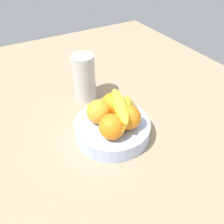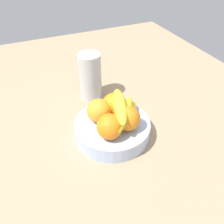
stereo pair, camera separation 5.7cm
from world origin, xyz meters
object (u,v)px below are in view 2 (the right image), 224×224
(banana_bunch, at_px, (122,112))
(thermos_tumbler, at_px, (90,76))
(orange_front_right, at_px, (110,127))
(orange_center, at_px, (128,118))
(orange_back_left, at_px, (114,104))
(fruit_bowl, at_px, (112,128))
(orange_front_left, at_px, (99,111))

(banana_bunch, distance_m, thermos_tumbler, 0.25)
(orange_front_right, distance_m, orange_center, 0.06)
(orange_center, bearing_deg, orange_back_left, 6.84)
(orange_front_right, relative_size, orange_center, 1.00)
(fruit_bowl, bearing_deg, orange_front_right, 150.14)
(orange_front_left, distance_m, orange_front_right, 0.08)
(orange_front_left, relative_size, orange_center, 1.00)
(fruit_bowl, relative_size, orange_back_left, 3.17)
(orange_center, height_order, banana_bunch, banana_bunch)
(orange_center, distance_m, thermos_tumbler, 0.27)
(fruit_bowl, relative_size, banana_bunch, 1.33)
(orange_front_left, distance_m, thermos_tumbler, 0.21)
(fruit_bowl, xyz_separation_m, orange_back_left, (0.03, -0.02, 0.06))
(thermos_tumbler, bearing_deg, fruit_bowl, 176.86)
(banana_bunch, bearing_deg, orange_front_right, 123.48)
(banana_bunch, relative_size, thermos_tumbler, 1.02)
(orange_front_right, xyz_separation_m, orange_back_left, (0.09, -0.05, 0.00))
(orange_center, xyz_separation_m, thermos_tumbler, (0.27, 0.02, -0.00))
(orange_center, xyz_separation_m, orange_back_left, (0.08, 0.01, 0.00))
(orange_front_left, relative_size, orange_front_right, 1.00)
(orange_front_left, bearing_deg, fruit_bowl, -125.72)
(orange_back_left, distance_m, banana_bunch, 0.05)
(orange_center, height_order, thermos_tumbler, thermos_tumbler)
(thermos_tumbler, bearing_deg, banana_bunch, -176.73)
(fruit_bowl, relative_size, orange_front_left, 3.17)
(orange_center, distance_m, banana_bunch, 0.03)
(fruit_bowl, distance_m, orange_front_left, 0.08)
(banana_bunch, xyz_separation_m, thermos_tumbler, (0.25, 0.01, -0.01))
(orange_back_left, xyz_separation_m, banana_bunch, (-0.05, -0.00, 0.00))
(orange_front_left, bearing_deg, orange_front_right, -178.55)
(orange_front_left, xyz_separation_m, orange_back_left, (0.01, -0.06, 0.00))
(orange_front_left, height_order, orange_center, same)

